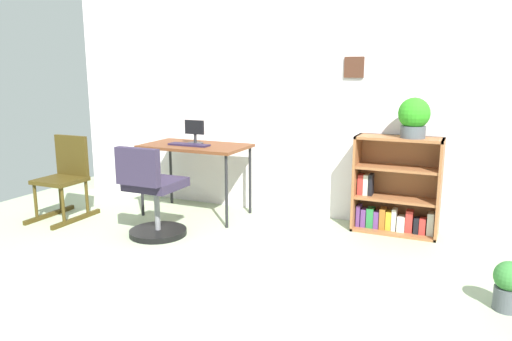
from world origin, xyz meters
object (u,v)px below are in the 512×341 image
desk (195,150)px  rocking_chair (65,176)px  keyboard (189,145)px  potted_plant_floor (509,285)px  potted_plant_on_shelf (414,117)px  office_chair (153,198)px  bookshelf_low (395,191)px  monitor (195,133)px

desk → rocking_chair: 1.34m
keyboard → potted_plant_floor: bearing=-17.6°
keyboard → potted_plant_on_shelf: size_ratio=1.21×
potted_plant_on_shelf → office_chair: bearing=-154.1°
desk → potted_plant_floor: desk is taller
keyboard → office_chair: (0.04, -0.69, -0.38)m
bookshelf_low → potted_plant_on_shelf: (0.13, -0.05, 0.69)m
desk → potted_plant_on_shelf: (2.09, 0.24, 0.40)m
potted_plant_floor → rocking_chair: bearing=174.8°
desk → rocking_chair: (-1.16, -0.63, -0.25)m
rocking_chair → potted_plant_floor: 4.04m
bookshelf_low → rocking_chair: bearing=-163.6°
desk → potted_plant_floor: 3.06m
desk → potted_plant_on_shelf: 2.14m
monitor → bookshelf_low: 2.06m
keyboard → potted_plant_on_shelf: 2.16m
monitor → keyboard: monitor is taller
rocking_chair → desk: bearing=28.5°
monitor → office_chair: monitor is taller
keyboard → bookshelf_low: bearing=10.5°
monitor → rocking_chair: (-1.13, -0.67, -0.43)m
monitor → potted_plant_floor: 3.14m
desk → office_chair: size_ratio=1.26×
desk → bookshelf_low: size_ratio=1.19×
desk → bookshelf_low: bookshelf_low is taller
monitor → keyboard: bearing=-87.5°
desk → potted_plant_on_shelf: bearing=6.5°
rocking_chair → potted_plant_on_shelf: (3.24, 0.87, 0.65)m
desk → potted_plant_on_shelf: potted_plant_on_shelf is taller
potted_plant_floor → office_chair: bearing=175.5°
desk → keyboard: bearing=-107.8°
rocking_chair → potted_plant_floor: bearing=-5.2°
office_chair → potted_plant_on_shelf: potted_plant_on_shelf is taller
keyboard → potted_plant_floor: (2.88, -0.91, -0.58)m
desk → rocking_chair: rocking_chair is taller
desk → keyboard: size_ratio=2.47×
desk → bookshelf_low: bearing=8.4°
monitor → keyboard: (0.01, -0.12, -0.11)m
keyboard → office_chair: office_chair is taller
office_chair → potted_plant_floor: size_ratio=2.63×
monitor → office_chair: size_ratio=0.29×
monitor → potted_plant_floor: bearing=-19.8°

